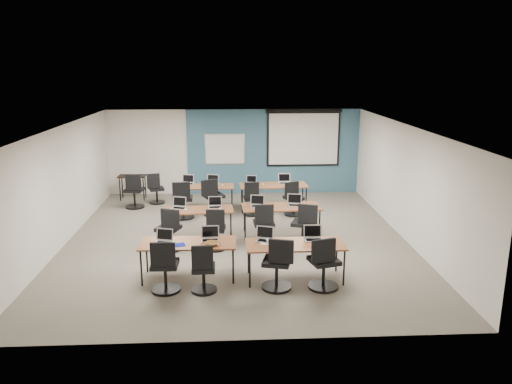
{
  "coord_description": "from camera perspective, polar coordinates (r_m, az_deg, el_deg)",
  "views": [
    {
      "loc": [
        -0.14,
        -11.26,
        4.05
      ],
      "look_at": [
        0.48,
        0.4,
        1.06
      ],
      "focal_mm": 35.0,
      "sensor_mm": 36.0,
      "label": 1
    }
  ],
  "objects": [
    {
      "name": "wall_right",
      "position": [
        12.3,
        16.72,
        1.04
      ],
      "size": [
        0.04,
        9.0,
        2.7
      ],
      "primitive_type": "cube",
      "color": "beige",
      "rests_on": "ground"
    },
    {
      "name": "snack_bowl",
      "position": [
        9.53,
        -5.05,
        -5.87
      ],
      "size": [
        0.38,
        0.38,
        0.07
      ],
      "primitive_type": "imported",
      "rotation": [
        0.0,
        0.0,
        -0.37
      ],
      "color": "brown",
      "rests_on": "training_table_front_left"
    },
    {
      "name": "training_table_front_left",
      "position": [
        9.75,
        -7.76,
        -5.98
      ],
      "size": [
        1.84,
        0.77,
        0.73
      ],
      "rotation": [
        0.0,
        0.0,
        -0.01
      ],
      "color": "brown",
      "rests_on": "floor"
    },
    {
      "name": "laptop_7",
      "position": [
        12.17,
        4.48,
        -1.22
      ],
      "size": [
        0.35,
        0.3,
        0.27
      ],
      "rotation": [
        0.0,
        0.0,
        -0.19
      ],
      "color": "silver",
      "rests_on": "training_table_mid_right"
    },
    {
      "name": "training_table_back_left",
      "position": [
        14.16,
        -5.97,
        0.5
      ],
      "size": [
        1.69,
        0.71,
        0.73
      ],
      "rotation": [
        0.0,
        0.0,
        0.01
      ],
      "color": "#A37144",
      "rests_on": "floor"
    },
    {
      "name": "laptop_11",
      "position": [
        14.44,
        3.28,
        1.29
      ],
      "size": [
        0.35,
        0.3,
        0.27
      ],
      "rotation": [
        0.0,
        0.0,
        0.05
      ],
      "color": "silver",
      "rests_on": "training_table_back_right"
    },
    {
      "name": "utility_table",
      "position": [
        15.8,
        -13.96,
        1.46
      ],
      "size": [
        0.83,
        0.46,
        0.75
      ],
      "rotation": [
        0.0,
        0.0,
        -0.02
      ],
      "color": "black",
      "rests_on": "floor"
    },
    {
      "name": "floor",
      "position": [
        11.97,
        -2.2,
        -5.45
      ],
      "size": [
        8.0,
        9.0,
        0.02
      ],
      "primitive_type": "cube",
      "color": "#6B6354",
      "rests_on": "ground"
    },
    {
      "name": "mouse_11",
      "position": [
        14.19,
        4.01,
        0.83
      ],
      "size": [
        0.07,
        0.11,
        0.04
      ],
      "primitive_type": "ellipsoid",
      "rotation": [
        0.0,
        0.0,
        0.09
      ],
      "color": "white",
      "rests_on": "training_table_back_right"
    },
    {
      "name": "training_table_front_right",
      "position": [
        9.63,
        4.5,
        -6.15
      ],
      "size": [
        1.89,
        0.79,
        0.73
      ],
      "rotation": [
        0.0,
        0.0,
        0.01
      ],
      "color": "olive",
      "rests_on": "floor"
    },
    {
      "name": "mouse_1",
      "position": [
        9.53,
        -4.42,
        -6.01
      ],
      "size": [
        0.07,
        0.1,
        0.04
      ],
      "primitive_type": "ellipsoid",
      "rotation": [
        0.0,
        0.0,
        0.02
      ],
      "color": "white",
      "rests_on": "training_table_front_left"
    },
    {
      "name": "snack_plate",
      "position": [
        9.59,
        1.06,
        -5.88
      ],
      "size": [
        0.2,
        0.2,
        0.01
      ],
      "primitive_type": "cylinder",
      "rotation": [
        0.0,
        0.0,
        0.02
      ],
      "color": "white",
      "rests_on": "training_table_front_right"
    },
    {
      "name": "laptop_0",
      "position": [
        9.78,
        -10.44,
        -5.36
      ],
      "size": [
        0.34,
        0.28,
        0.25
      ],
      "rotation": [
        0.0,
        0.0,
        -0.27
      ],
      "color": "silver",
      "rests_on": "training_table_front_left"
    },
    {
      "name": "task_chair_11",
      "position": [
        13.76,
        4.25,
        -1.06
      ],
      "size": [
        0.54,
        0.51,
        0.99
      ],
      "rotation": [
        0.0,
        0.0,
        0.4
      ],
      "color": "black",
      "rests_on": "floor"
    },
    {
      "name": "blue_mousepad",
      "position": [
        9.62,
        -8.88,
        -6.0
      ],
      "size": [
        0.31,
        0.28,
        0.01
      ],
      "primitive_type": "cube",
      "rotation": [
        0.0,
        0.0,
        0.26
      ],
      "color": "navy",
      "rests_on": "training_table_front_left"
    },
    {
      "name": "laptop_2",
      "position": [
        9.73,
        1.06,
        -5.21
      ],
      "size": [
        0.35,
        0.3,
        0.26
      ],
      "rotation": [
        0.0,
        0.0,
        -0.34
      ],
      "color": "#AAAAB0",
      "rests_on": "training_table_front_right"
    },
    {
      "name": "task_chair_4",
      "position": [
        11.3,
        -9.91,
        -4.63
      ],
      "size": [
        0.56,
        0.53,
        1.01
      ],
      "rotation": [
        0.0,
        0.0,
        -0.37
      ],
      "color": "black",
      "rests_on": "floor"
    },
    {
      "name": "laptop_8",
      "position": [
        14.45,
        -7.78,
        1.18
      ],
      "size": [
        0.34,
        0.29,
        0.26
      ],
      "rotation": [
        0.0,
        0.0,
        -0.21
      ],
      "color": "#ACACAC",
      "rests_on": "training_table_back_left"
    },
    {
      "name": "mouse_7",
      "position": [
        12.0,
        5.71,
        -1.73
      ],
      "size": [
        0.08,
        0.11,
        0.03
      ],
      "primitive_type": "ellipsoid",
      "rotation": [
        0.0,
        0.0,
        0.25
      ],
      "color": "white",
      "rests_on": "training_table_mid_right"
    },
    {
      "name": "laptop_9",
      "position": [
        14.35,
        -4.95,
        1.17
      ],
      "size": [
        0.35,
        0.3,
        0.26
      ],
      "rotation": [
        0.0,
        0.0,
        -0.31
      ],
      "color": "#B3B3B3",
      "rests_on": "training_table_back_left"
    },
    {
      "name": "mouse_9",
      "position": [
        14.18,
        -3.85,
        0.8
      ],
      "size": [
        0.08,
        0.1,
        0.03
      ],
      "primitive_type": "ellipsoid",
      "rotation": [
        0.0,
        0.0,
        0.34
      ],
      "color": "white",
      "rests_on": "training_table_back_left"
    },
    {
      "name": "task_chair_3",
      "position": [
        9.36,
        7.73,
        -8.52
      ],
      "size": [
        0.57,
        0.57,
        1.04
      ],
      "rotation": [
        0.0,
        0.0,
        0.27
      ],
      "color": "black",
      "rests_on": "floor"
    },
    {
      "name": "mouse_2",
      "position": [
        9.64,
        2.38,
        -5.74
      ],
      "size": [
        0.06,
        0.09,
        0.03
      ],
      "primitive_type": "ellipsoid",
      "rotation": [
        0.0,
        0.0,
        -0.06
      ],
      "color": "white",
      "rests_on": "training_table_front_right"
    },
    {
      "name": "spare_chair_b",
      "position": [
        14.85,
        -13.75,
        -0.21
      ],
      "size": [
        0.55,
        0.55,
        1.03
      ],
      "rotation": [
        0.0,
        0.0,
        -0.16
      ],
      "color": "black",
      "rests_on": "floor"
    },
    {
      "name": "mouse_4",
      "position": [
        11.85,
        -8.03,
        -2.01
      ],
      "size": [
        0.08,
        0.11,
        0.04
      ],
      "primitive_type": "ellipsoid",
      "rotation": [
        0.0,
        0.0,
        0.13
      ],
      "color": "white",
      "rests_on": "training_table_mid_left"
    },
    {
      "name": "laptop_6",
      "position": [
        12.04,
        0.19,
        -1.35
      ],
      "size": [
        0.34,
        0.29,
        0.26
      ],
      "rotation": [
        0.0,
        0.0,
        -0.26
      ],
      "color": "#9E9FAA",
      "rests_on": "training_table_mid_right"
    },
    {
      "name": "mouse_5",
      "position": [
        11.87,
        -4.11,
        -1.88
      ],
      "size": [
        0.09,
        0.11,
        0.03
      ],
      "primitive_type": "ellipsoid",
      "rotation": [
        0.0,
        0.0,
        -0.29
      ],
      "color": "white",
      "rests_on": "training_table_mid_left"
    },
    {
      "name": "spare_chair_a",
      "position": [
        15.2,
        -11.36,
        0.1
      ],
      "size": [
        0.47,
        0.46,
        0.95
      ],
      "rotation": [
        0.0,
        0.0,
        0.29
      ],
      "color": "black",
      "rests_on": "floor"
    },
    {
      "name": "training_table_back_right",
      "position": [
        14.23,
        2.0,
        0.66
      ],
      "size": [
        1.92,
        0.8,
        0.73
      ],
      "rotation": [
        0.0,
        0.0,
        0.05
      ],
      "color": "brown",
      "rests_on": "floor"
    },
    {
      "name": "wall_back",
      "position": [
        15.99,
        -2.49,
        4.6
      ],
      "size": [
        8.0,
        0.04,
        2.7
      ],
      "primitive_type": "cube",
      "color": "beige",
      "rests_on": "ground"
    },
    {
      "name": "laptop_1",
      "position": [
        9.79,
        -5.27,
        -5.13
      ],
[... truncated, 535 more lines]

